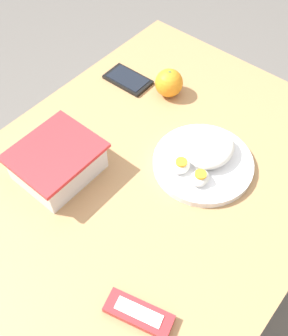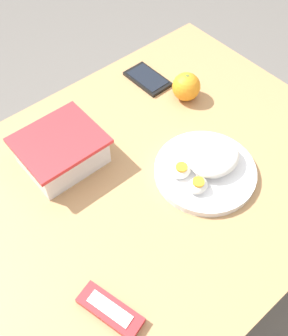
# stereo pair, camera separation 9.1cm
# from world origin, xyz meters

# --- Properties ---
(ground_plane) EXTENTS (10.00, 10.00, 0.00)m
(ground_plane) POSITION_xyz_m (0.00, 0.00, 0.00)
(ground_plane) COLOR #66605B
(table) EXTENTS (1.11, 0.78, 0.77)m
(table) POSITION_xyz_m (0.00, 0.00, 0.69)
(table) COLOR #AD7F51
(table) RESTS_ON ground_plane
(food_container) EXTENTS (0.19, 0.17, 0.08)m
(food_container) POSITION_xyz_m (-0.09, 0.17, 0.81)
(food_container) COLOR white
(food_container) RESTS_ON table
(orange_fruit) EXTENTS (0.08, 0.08, 0.08)m
(orange_fruit) POSITION_xyz_m (0.29, 0.14, 0.81)
(orange_fruit) COLOR orange
(orange_fruit) RESTS_ON table
(rice_plate) EXTENTS (0.24, 0.24, 0.06)m
(rice_plate) POSITION_xyz_m (0.15, -0.08, 0.79)
(rice_plate) COLOR white
(rice_plate) RESTS_ON table
(candy_bar) EXTENTS (0.08, 0.14, 0.02)m
(candy_bar) POSITION_xyz_m (-0.22, -0.19, 0.78)
(candy_bar) COLOR #B7282D
(candy_bar) RESTS_ON table
(cell_phone) EXTENTS (0.08, 0.13, 0.01)m
(cell_phone) POSITION_xyz_m (0.26, 0.26, 0.78)
(cell_phone) COLOR black
(cell_phone) RESTS_ON table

